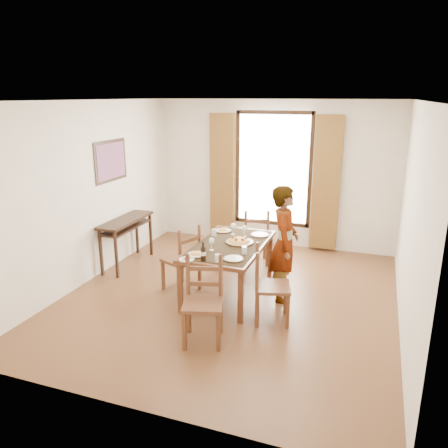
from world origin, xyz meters
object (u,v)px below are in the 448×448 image
(console_table, at_px, (126,226))
(dining_table, at_px, (229,248))
(man, at_px, (284,244))
(pasta_platter, at_px, (239,240))

(console_table, relative_size, dining_table, 0.72)
(dining_table, relative_size, man, 1.03)
(dining_table, bearing_deg, man, 8.53)
(man, xyz_separation_m, pasta_platter, (-0.64, -0.03, -0.00))
(console_table, bearing_deg, man, -7.95)
(console_table, xyz_separation_m, dining_table, (1.98, -0.50, 0.00))
(dining_table, xyz_separation_m, pasta_platter, (0.12, 0.08, 0.12))
(console_table, relative_size, pasta_platter, 3.00)
(dining_table, distance_m, man, 0.78)
(dining_table, relative_size, pasta_platter, 4.16)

